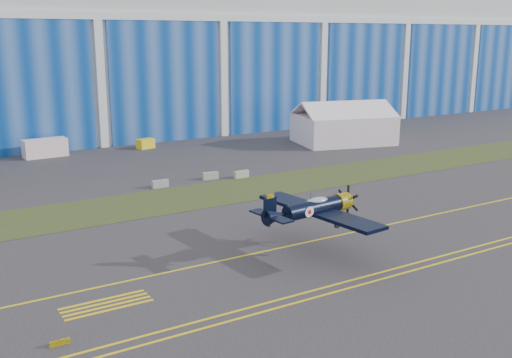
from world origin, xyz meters
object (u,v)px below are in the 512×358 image
tent (343,122)px  shipping_container (45,148)px  warbird (313,208)px  tug (146,144)px

tent → shipping_container: 47.57m
shipping_container → tent: bearing=-20.6°
tent → warbird: bearing=-118.0°
warbird → tent: 53.34m
warbird → shipping_container: (-9.72, 53.28, -2.51)m
tent → tug: tent is taller
tent → tug: 32.83m
warbird → shipping_container: warbird is taller
tent → shipping_container: (-45.50, 13.71, -2.20)m
warbird → shipping_container: 54.22m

